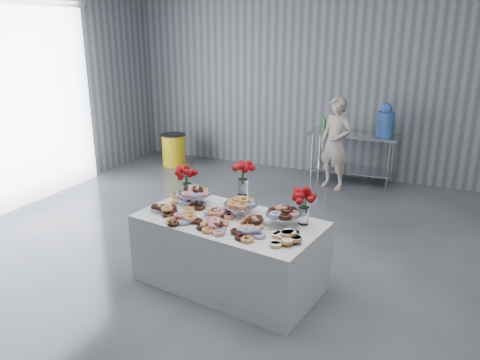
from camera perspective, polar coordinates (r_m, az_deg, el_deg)
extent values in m
plane|color=#36393E|center=(5.10, -1.74, -13.06)|extent=(9.00, 9.00, 0.00)
cube|color=gray|center=(8.64, 11.90, 13.55)|extent=(8.00, 0.04, 4.00)
cube|color=white|center=(7.75, -25.54, 7.95)|extent=(0.05, 3.00, 3.00)
cube|color=white|center=(5.02, -1.31, -8.73)|extent=(2.02, 1.25, 0.75)
cube|color=silver|center=(8.33, 13.70, 5.45)|extent=(1.50, 0.60, 0.04)
cube|color=silver|center=(8.48, 13.39, 1.30)|extent=(1.40, 0.55, 0.03)
cylinder|color=silver|center=(8.34, 8.75, 2.59)|extent=(0.04, 0.04, 0.86)
cylinder|color=silver|center=(8.10, 17.60, 1.47)|extent=(0.04, 0.04, 0.86)
cylinder|color=silver|center=(8.81, 9.67, 3.38)|extent=(0.04, 0.04, 0.86)
cylinder|color=silver|center=(8.58, 18.06, 2.33)|extent=(0.04, 0.04, 0.86)
cylinder|color=silver|center=(5.25, -5.43, -2.36)|extent=(0.06, 0.06, 0.12)
cylinder|color=silver|center=(5.23, -5.45, -1.70)|extent=(0.36, 0.36, 0.01)
cylinder|color=silver|center=(4.92, 0.11, -3.69)|extent=(0.06, 0.06, 0.12)
cylinder|color=silver|center=(4.90, 0.11, -2.99)|extent=(0.36, 0.36, 0.01)
cylinder|color=silver|center=(4.70, 5.29, -4.90)|extent=(0.06, 0.06, 0.12)
cylinder|color=silver|center=(4.67, 5.31, -4.17)|extent=(0.36, 0.36, 0.01)
cylinder|color=white|center=(5.43, -6.47, -1.35)|extent=(0.11, 0.11, 0.18)
cylinder|color=#1E5919|center=(5.39, -6.51, -0.05)|extent=(0.04, 0.04, 0.18)
cylinder|color=white|center=(4.75, 7.74, -4.33)|extent=(0.11, 0.11, 0.18)
cylinder|color=#1E5919|center=(4.70, 7.81, -2.87)|extent=(0.04, 0.04, 0.18)
cylinder|color=silver|center=(5.13, 0.37, -2.61)|extent=(0.14, 0.14, 0.15)
cylinder|color=white|center=(5.07, 0.37, -0.87)|extent=(0.11, 0.11, 0.18)
cylinder|color=#1E5919|center=(5.03, 0.37, 0.53)|extent=(0.04, 0.04, 0.18)
cylinder|color=#407FDA|center=(8.21, 17.25, 6.54)|extent=(0.28, 0.28, 0.40)
sphere|color=#407FDA|center=(8.16, 17.42, 8.29)|extent=(0.20, 0.20, 0.20)
imported|color=#CC8C93|center=(8.01, 11.57, 4.38)|extent=(0.67, 0.56, 1.57)
cylinder|color=yellow|center=(9.40, -8.09, 3.62)|extent=(0.45, 0.45, 0.61)
cylinder|color=black|center=(9.33, -8.17, 5.50)|extent=(0.49, 0.49, 0.02)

